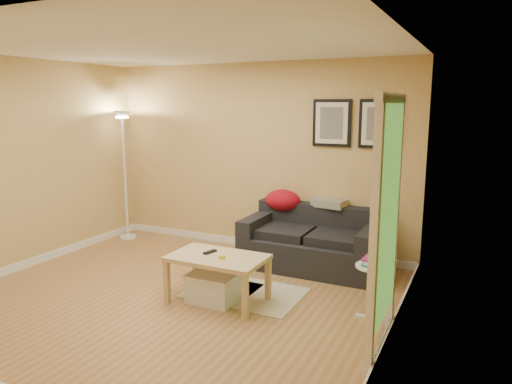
% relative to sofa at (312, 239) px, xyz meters
% --- Properties ---
extents(floor, '(4.50, 4.50, 0.00)m').
position_rel_sofa_xyz_m(floor, '(-1.00, -1.53, -0.38)').
color(floor, '#AB7C49').
rests_on(floor, ground).
extents(ceiling, '(4.50, 4.50, 0.00)m').
position_rel_sofa_xyz_m(ceiling, '(-1.00, -1.53, 2.23)').
color(ceiling, white).
rests_on(ceiling, wall_back).
extents(wall_back, '(4.50, 0.00, 4.50)m').
position_rel_sofa_xyz_m(wall_back, '(-1.00, 0.47, 0.92)').
color(wall_back, '#D7B66E').
rests_on(wall_back, ground).
extents(wall_left, '(0.00, 4.00, 4.00)m').
position_rel_sofa_xyz_m(wall_left, '(-3.25, -1.53, 0.92)').
color(wall_left, '#D7B66E').
rests_on(wall_left, ground).
extents(wall_right, '(0.00, 4.00, 4.00)m').
position_rel_sofa_xyz_m(wall_right, '(1.25, -1.53, 0.92)').
color(wall_right, '#D7B66E').
rests_on(wall_right, ground).
extents(baseboard_back, '(4.50, 0.02, 0.10)m').
position_rel_sofa_xyz_m(baseboard_back, '(-1.00, 0.46, -0.33)').
color(baseboard_back, white).
rests_on(baseboard_back, ground).
extents(baseboard_left, '(0.02, 4.00, 0.10)m').
position_rel_sofa_xyz_m(baseboard_left, '(-3.24, -1.53, -0.33)').
color(baseboard_left, white).
rests_on(baseboard_left, ground).
extents(baseboard_right, '(0.02, 4.00, 0.10)m').
position_rel_sofa_xyz_m(baseboard_right, '(1.24, -1.53, -0.33)').
color(baseboard_right, white).
rests_on(baseboard_right, ground).
extents(sofa, '(1.70, 0.90, 0.75)m').
position_rel_sofa_xyz_m(sofa, '(0.00, 0.00, 0.00)').
color(sofa, black).
rests_on(sofa, ground).
extents(red_throw, '(0.48, 0.36, 0.28)m').
position_rel_sofa_xyz_m(red_throw, '(-0.52, 0.28, 0.40)').
color(red_throw, '#B11028').
rests_on(red_throw, sofa).
extents(plaid_throw, '(0.45, 0.32, 0.10)m').
position_rel_sofa_xyz_m(plaid_throw, '(0.11, 0.34, 0.41)').
color(plaid_throw, tan).
rests_on(plaid_throw, sofa).
extents(framed_print_left, '(0.50, 0.04, 0.60)m').
position_rel_sofa_xyz_m(framed_print_left, '(0.08, 0.45, 1.43)').
color(framed_print_left, black).
rests_on(framed_print_left, wall_back).
extents(framed_print_right, '(0.50, 0.04, 0.60)m').
position_rel_sofa_xyz_m(framed_print_right, '(0.68, 0.45, 1.43)').
color(framed_print_right, black).
rests_on(framed_print_right, wall_back).
extents(area_rug, '(1.25, 0.85, 0.01)m').
position_rel_sofa_xyz_m(area_rug, '(-0.37, -1.12, -0.37)').
color(area_rug, beige).
rests_on(area_rug, ground).
extents(green_runner, '(0.70, 0.50, 0.01)m').
position_rel_sofa_xyz_m(green_runner, '(-0.62, -1.06, -0.37)').
color(green_runner, '#668C4C').
rests_on(green_runner, ground).
extents(coffee_table, '(1.07, 0.75, 0.50)m').
position_rel_sofa_xyz_m(coffee_table, '(-0.53, -1.42, -0.13)').
color(coffee_table, tan).
rests_on(coffee_table, ground).
extents(remote_control, '(0.09, 0.17, 0.02)m').
position_rel_sofa_xyz_m(remote_control, '(-0.65, -1.37, 0.13)').
color(remote_control, black).
rests_on(remote_control, coffee_table).
extents(tape_roll, '(0.07, 0.07, 0.03)m').
position_rel_sofa_xyz_m(tape_roll, '(-0.45, -1.47, 0.14)').
color(tape_roll, yellow).
rests_on(tape_roll, coffee_table).
extents(storage_bin, '(0.51, 0.37, 0.31)m').
position_rel_sofa_xyz_m(storage_bin, '(-0.56, -1.47, -0.22)').
color(storage_bin, white).
rests_on(storage_bin, ground).
extents(side_table, '(0.36, 0.36, 0.54)m').
position_rel_sofa_xyz_m(side_table, '(1.02, -1.14, -0.10)').
color(side_table, white).
rests_on(side_table, ground).
extents(book_stack, '(0.20, 0.25, 0.07)m').
position_rel_sofa_xyz_m(book_stack, '(1.00, -1.13, 0.20)').
color(book_stack, teal).
rests_on(book_stack, side_table).
extents(floor_lamp, '(0.25, 0.25, 1.95)m').
position_rel_sofa_xyz_m(floor_lamp, '(-3.00, 0.03, 0.55)').
color(floor_lamp, white).
rests_on(floor_lamp, ground).
extents(doorway, '(0.12, 1.01, 2.13)m').
position_rel_sofa_xyz_m(doorway, '(1.20, -1.68, 0.65)').
color(doorway, white).
rests_on(doorway, ground).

